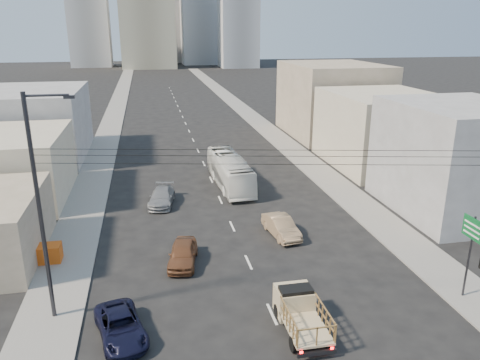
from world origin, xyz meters
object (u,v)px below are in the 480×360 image
object	(u,v)px
city_bus	(230,171)
flatbed_pickup	(301,311)
navy_pickup	(121,326)
sedan_grey	(162,197)
green_sign	(472,238)
streetlamp_left	(41,205)
sedan_brown	(183,254)
crate_stack	(47,253)
sedan_tan	(281,226)

from	to	relation	value
city_bus	flatbed_pickup	bearing A→B (deg)	-93.96
navy_pickup	sedan_grey	xyz separation A→B (m)	(2.73, 18.32, 0.07)
green_sign	streetlamp_left	distance (m)	22.86
city_bus	green_sign	world-z (taller)	green_sign
sedan_brown	green_sign	bearing A→B (deg)	-14.22
city_bus	sedan_grey	size ratio (longest dim) A/B	2.26
streetlamp_left	crate_stack	xyz separation A→B (m)	(-1.61, 6.54, -5.75)
flatbed_pickup	sedan_tan	xyz separation A→B (m)	(2.21, 11.17, -0.37)
flatbed_pickup	navy_pickup	xyz separation A→B (m)	(-8.98, 1.11, -0.47)
sedan_brown	sedan_grey	xyz separation A→B (m)	(-0.93, 11.23, -0.03)
green_sign	streetlamp_left	world-z (taller)	streetlamp_left
navy_pickup	sedan_brown	world-z (taller)	sedan_brown
city_bus	sedan_grey	world-z (taller)	city_bus
sedan_brown	crate_stack	distance (m)	8.95
sedan_tan	navy_pickup	bearing A→B (deg)	-145.71
crate_stack	navy_pickup	bearing A→B (deg)	-60.44
flatbed_pickup	navy_pickup	distance (m)	9.06
city_bus	streetlamp_left	size ratio (longest dim) A/B	0.90
streetlamp_left	flatbed_pickup	bearing A→B (deg)	-15.84
flatbed_pickup	streetlamp_left	world-z (taller)	streetlamp_left
city_bus	navy_pickup	bearing A→B (deg)	-115.87
sedan_grey	crate_stack	world-z (taller)	sedan_grey
sedan_tan	green_sign	distance (m)	13.20
flatbed_pickup	navy_pickup	size ratio (longest dim) A/B	0.98
sedan_brown	streetlamp_left	xyz separation A→B (m)	(-7.14, -4.67, 5.71)
sedan_brown	crate_stack	bearing A→B (deg)	178.65
flatbed_pickup	city_bus	world-z (taller)	city_bus
city_bus	green_sign	distance (m)	24.35
city_bus	sedan_tan	size ratio (longest dim) A/B	2.47
sedan_tan	green_sign	xyz separation A→B (m)	(7.89, -10.14, 3.02)
navy_pickup	city_bus	bearing A→B (deg)	53.06
streetlamp_left	sedan_grey	bearing A→B (deg)	68.66
sedan_grey	sedan_tan	bearing A→B (deg)	-34.41
navy_pickup	sedan_tan	distance (m)	15.05
crate_stack	city_bus	bearing A→B (deg)	42.26
flatbed_pickup	sedan_grey	size ratio (longest dim) A/B	0.92
streetlamp_left	navy_pickup	bearing A→B (deg)	-34.91
sedan_grey	green_sign	xyz separation A→B (m)	(16.35, -18.40, 3.05)
navy_pickup	green_sign	distance (m)	19.33
flatbed_pickup	crate_stack	world-z (taller)	flatbed_pickup
navy_pickup	sedan_grey	bearing A→B (deg)	67.70
city_bus	sedan_brown	xyz separation A→B (m)	(-5.81, -15.10, -0.78)
navy_pickup	city_bus	world-z (taller)	city_bus
flatbed_pickup	crate_stack	distance (m)	17.31
flatbed_pickup	navy_pickup	world-z (taller)	flatbed_pickup
city_bus	sedan_brown	size ratio (longest dim) A/B	2.54
sedan_brown	crate_stack	world-z (taller)	sedan_brown
crate_stack	sedan_brown	bearing A→B (deg)	-12.07
sedan_grey	crate_stack	distance (m)	12.19
sedan_grey	streetlamp_left	distance (m)	18.01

